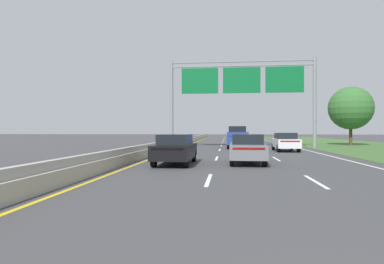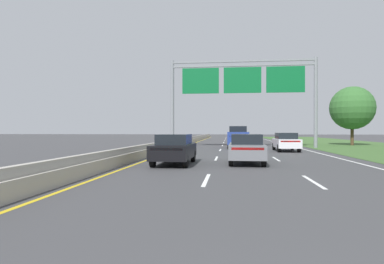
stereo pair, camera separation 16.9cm
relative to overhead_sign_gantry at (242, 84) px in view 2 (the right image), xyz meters
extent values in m
plane|color=#3D3D3F|center=(-0.30, 2.05, -6.54)|extent=(220.00, 220.00, 0.00)
cube|color=white|center=(-2.15, -22.45, -6.54)|extent=(0.14, 3.00, 0.01)
cube|color=white|center=(-2.15, -13.45, -6.54)|extent=(0.14, 3.00, 0.01)
cube|color=white|center=(-2.15, -4.45, -6.54)|extent=(0.14, 3.00, 0.01)
cube|color=white|center=(-2.15, 4.55, -6.54)|extent=(0.14, 3.00, 0.01)
cube|color=white|center=(-2.15, 13.55, -6.54)|extent=(0.14, 3.00, 0.01)
cube|color=white|center=(-2.15, 22.55, -6.54)|extent=(0.14, 3.00, 0.01)
cube|color=white|center=(-2.15, 31.55, -6.54)|extent=(0.14, 3.00, 0.01)
cube|color=white|center=(-2.15, 40.55, -6.54)|extent=(0.14, 3.00, 0.01)
cube|color=white|center=(-2.15, 49.55, -6.54)|extent=(0.14, 3.00, 0.01)
cube|color=white|center=(1.55, -22.45, -6.54)|extent=(0.14, 3.00, 0.01)
cube|color=white|center=(1.55, -13.45, -6.54)|extent=(0.14, 3.00, 0.01)
cube|color=white|center=(1.55, -4.45, -6.54)|extent=(0.14, 3.00, 0.01)
cube|color=white|center=(1.55, 4.55, -6.54)|extent=(0.14, 3.00, 0.01)
cube|color=white|center=(1.55, 13.55, -6.54)|extent=(0.14, 3.00, 0.01)
cube|color=white|center=(1.55, 22.55, -6.54)|extent=(0.14, 3.00, 0.01)
cube|color=white|center=(1.55, 31.55, -6.54)|extent=(0.14, 3.00, 0.01)
cube|color=white|center=(1.55, 40.55, -6.54)|extent=(0.14, 3.00, 0.01)
cube|color=white|center=(1.55, 49.55, -6.54)|extent=(0.14, 3.00, 0.01)
cube|color=white|center=(5.60, 2.05, -6.54)|extent=(0.16, 106.00, 0.01)
cube|color=gold|center=(-6.20, 2.05, -6.54)|extent=(0.16, 106.00, 0.01)
cube|color=#3D602D|center=(13.65, 2.05, -6.53)|extent=(14.00, 110.00, 0.02)
cube|color=#A8A399|center=(-6.90, 2.05, -6.27)|extent=(0.60, 110.00, 0.55)
cube|color=#A8A399|center=(-6.90, 2.05, -5.84)|extent=(0.25, 110.00, 0.30)
cylinder|color=gray|center=(-7.35, 0.09, -1.95)|extent=(0.36, 0.36, 9.19)
cylinder|color=gray|center=(7.35, 0.09, -1.95)|extent=(0.36, 0.36, 9.19)
cube|color=gray|center=(0.00, 0.09, 2.42)|extent=(14.70, 0.24, 0.20)
cube|color=gray|center=(0.00, 0.09, 1.97)|extent=(14.70, 0.24, 0.20)
cube|color=#0C602D|center=(-4.33, -0.09, 0.42)|extent=(3.83, 0.12, 2.66)
cube|color=#0C602D|center=(0.00, -0.09, 0.42)|extent=(3.83, 0.12, 2.66)
cube|color=#0C602D|center=(4.33, -0.09, 0.42)|extent=(3.83, 0.12, 2.66)
cube|color=navy|center=(-0.47, -1.30, -5.62)|extent=(2.09, 5.43, 1.00)
cube|color=black|center=(-0.46, -0.45, -4.73)|extent=(1.75, 1.93, 0.78)
cube|color=#B21414|center=(-0.52, -3.96, -5.32)|extent=(1.68, 0.11, 0.12)
cube|color=navy|center=(-0.50, -3.03, -5.02)|extent=(2.03, 1.98, 0.20)
cylinder|color=black|center=(-1.29, 0.55, -6.12)|extent=(0.31, 0.85, 0.84)
cylinder|color=black|center=(0.41, 0.52, -6.12)|extent=(0.31, 0.85, 0.84)
cylinder|color=black|center=(-1.35, -3.13, -6.12)|extent=(0.31, 0.85, 0.84)
cylinder|color=black|center=(0.35, -3.16, -6.12)|extent=(0.31, 0.85, 0.84)
cube|color=black|center=(-4.19, -17.24, -5.85)|extent=(1.87, 4.42, 0.72)
cube|color=black|center=(-4.19, -17.29, -5.23)|extent=(1.59, 2.32, 0.52)
cube|color=#B21414|center=(-4.21, -19.40, -5.64)|extent=(1.53, 0.10, 0.12)
cylinder|color=black|center=(-4.97, -15.74, -6.21)|extent=(0.23, 0.66, 0.66)
cylinder|color=black|center=(-3.37, -15.75, -6.21)|extent=(0.23, 0.66, 0.66)
cylinder|color=black|center=(-5.00, -18.73, -6.21)|extent=(0.23, 0.66, 0.66)
cylinder|color=black|center=(-3.40, -18.74, -6.21)|extent=(0.23, 0.66, 0.66)
cube|color=slate|center=(-0.42, -16.38, -5.85)|extent=(1.93, 4.44, 0.72)
cube|color=black|center=(-0.42, -16.43, -5.23)|extent=(1.62, 2.34, 0.52)
cube|color=#B21414|center=(-0.47, -18.54, -5.64)|extent=(1.53, 0.12, 0.12)
cylinder|color=black|center=(-1.18, -14.86, -6.21)|extent=(0.24, 0.67, 0.66)
cylinder|color=black|center=(0.42, -14.90, -6.21)|extent=(0.24, 0.67, 0.66)
cylinder|color=black|center=(-1.25, -17.85, -6.21)|extent=(0.24, 0.67, 0.66)
cylinder|color=black|center=(0.35, -17.89, -6.21)|extent=(0.24, 0.67, 0.66)
cube|color=maroon|center=(-0.06, 6.53, -5.85)|extent=(1.86, 4.42, 0.72)
cube|color=black|center=(-0.06, 6.48, -5.23)|extent=(1.59, 2.31, 0.52)
cube|color=#B21414|center=(-0.04, 4.37, -5.64)|extent=(1.53, 0.09, 0.12)
cylinder|color=black|center=(-0.88, 8.02, -6.21)|extent=(0.23, 0.66, 0.66)
cylinder|color=black|center=(0.72, 8.03, -6.21)|extent=(0.23, 0.66, 0.66)
cylinder|color=black|center=(-0.85, 5.03, -6.21)|extent=(0.23, 0.66, 0.66)
cylinder|color=black|center=(0.75, 5.04, -6.21)|extent=(0.23, 0.66, 0.66)
cube|color=silver|center=(3.47, -5.52, -5.85)|extent=(1.82, 4.40, 0.72)
cube|color=black|center=(3.47, -5.57, -5.23)|extent=(1.57, 2.30, 0.52)
cube|color=#B21414|center=(3.47, -7.68, -5.64)|extent=(1.53, 0.08, 0.12)
cylinder|color=black|center=(2.67, -4.02, -6.21)|extent=(0.22, 0.66, 0.66)
cylinder|color=black|center=(4.27, -4.03, -6.21)|extent=(0.22, 0.66, 0.66)
cylinder|color=black|center=(2.67, -7.02, -6.21)|extent=(0.22, 0.66, 0.66)
cylinder|color=black|center=(4.27, -7.02, -6.21)|extent=(0.22, 0.66, 0.66)
cylinder|color=#4C3823|center=(13.08, 6.29, -5.35)|extent=(0.36, 0.36, 2.39)
sphere|color=#33662D|center=(13.08, 6.29, -2.12)|extent=(5.09, 5.09, 5.09)
camera|label=1|loc=(-1.49, -34.14, -4.77)|focal=30.54mm
camera|label=2|loc=(-1.33, -34.12, -4.77)|focal=30.54mm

